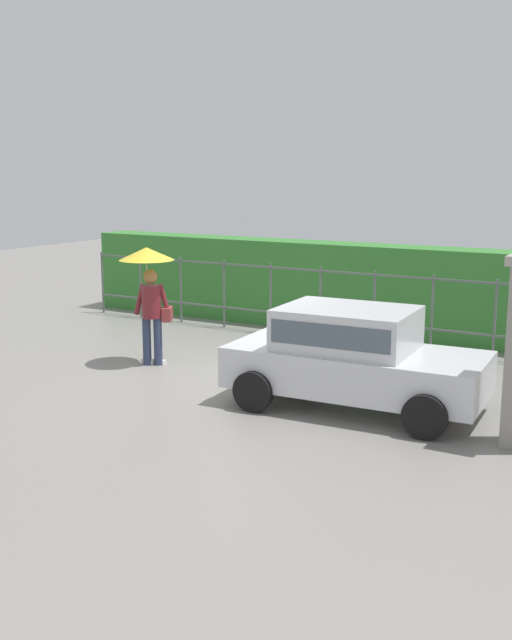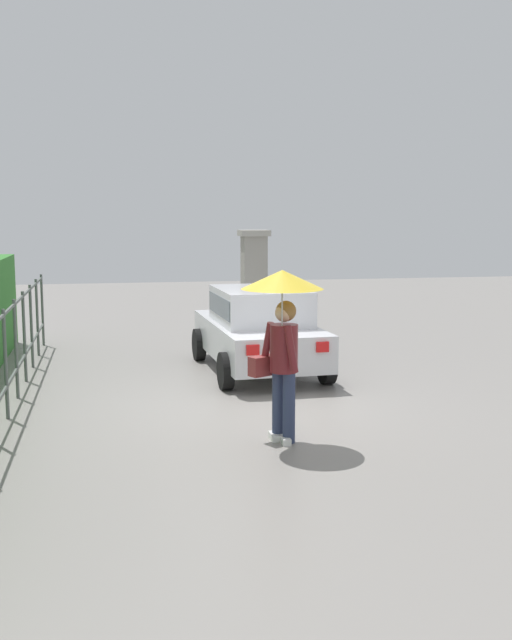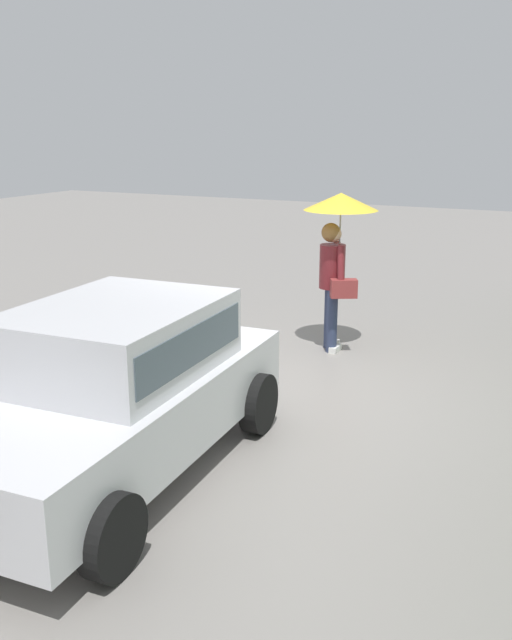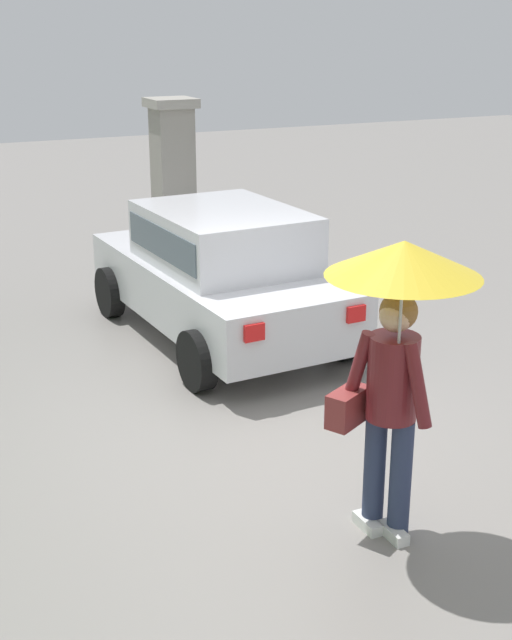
{
  "view_description": "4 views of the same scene",
  "coord_description": "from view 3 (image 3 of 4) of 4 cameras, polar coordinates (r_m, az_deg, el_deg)",
  "views": [
    {
      "loc": [
        6.28,
        -10.43,
        3.41
      ],
      "look_at": [
        0.33,
        -0.15,
        1.05
      ],
      "focal_mm": 42.01,
      "sensor_mm": 36.0,
      "label": 1
    },
    {
      "loc": [
        -10.63,
        1.97,
        2.77
      ],
      "look_at": [
        0.59,
        -0.2,
        1.15
      ],
      "focal_mm": 42.62,
      "sensor_mm": 36.0,
      "label": 2
    },
    {
      "loc": [
        6.68,
        2.98,
        2.92
      ],
      "look_at": [
        0.4,
        -0.09,
        0.97
      ],
      "focal_mm": 38.91,
      "sensor_mm": 36.0,
      "label": 3
    },
    {
      "loc": [
        -6.19,
        2.98,
        3.36
      ],
      "look_at": [
        0.15,
        -0.02,
        0.93
      ],
      "focal_mm": 48.43,
      "sensor_mm": 36.0,
      "label": 4
    }
  ],
  "objects": [
    {
      "name": "pedestrian",
      "position": [
        9.21,
        6.73,
        7.01
      ],
      "size": [
        0.98,
        0.98,
        2.1
      ],
      "rotation": [
        0.0,
        0.0,
        2.06
      ],
      "color": "#2D3856",
      "rests_on": "ground"
    },
    {
      "name": "ground_plane",
      "position": [
        7.87,
        1.87,
        -6.23
      ],
      "size": [
        40.0,
        40.0,
        0.0
      ],
      "primitive_type": "plane",
      "color": "gray"
    },
    {
      "name": "car",
      "position": [
        6.09,
        -11.54,
        -5.09
      ],
      "size": [
        3.81,
        2.02,
        1.48
      ],
      "rotation": [
        0.0,
        0.0,
        0.05
      ],
      "color": "silver",
      "rests_on": "ground"
    }
  ]
}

